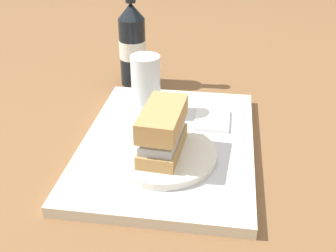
{
  "coord_description": "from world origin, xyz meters",
  "views": [
    {
      "loc": [
        -0.68,
        -0.1,
        0.44
      ],
      "look_at": [
        0.0,
        0.0,
        0.05
      ],
      "focal_mm": 45.31,
      "sensor_mm": 36.0,
      "label": 1
    }
  ],
  "objects_px": {
    "plate": "(163,155)",
    "sandwich": "(163,129)",
    "beer_glass": "(146,81)",
    "beer_bottle": "(132,44)"
  },
  "relations": [
    {
      "from": "beer_bottle",
      "to": "sandwich",
      "type": "bearing_deg",
      "value": -159.48
    },
    {
      "from": "sandwich",
      "to": "beer_bottle",
      "type": "bearing_deg",
      "value": 24.67
    },
    {
      "from": "sandwich",
      "to": "beer_glass",
      "type": "distance_m",
      "value": 0.17
    },
    {
      "from": "plate",
      "to": "beer_glass",
      "type": "height_order",
      "value": "beer_glass"
    },
    {
      "from": "plate",
      "to": "beer_glass",
      "type": "bearing_deg",
      "value": 20.42
    },
    {
      "from": "sandwich",
      "to": "beer_glass",
      "type": "height_order",
      "value": "beer_glass"
    },
    {
      "from": "beer_glass",
      "to": "plate",
      "type": "bearing_deg",
      "value": -159.58
    },
    {
      "from": "plate",
      "to": "beer_glass",
      "type": "xyz_separation_m",
      "value": [
        0.16,
        0.06,
        0.06
      ]
    },
    {
      "from": "plate",
      "to": "sandwich",
      "type": "relative_size",
      "value": 1.4
    },
    {
      "from": "sandwich",
      "to": "plate",
      "type": "bearing_deg",
      "value": -180.0
    }
  ]
}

